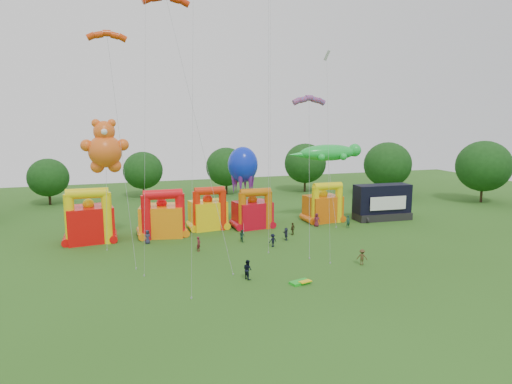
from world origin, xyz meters
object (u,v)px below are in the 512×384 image
object	(u,v)px
bouncy_castle_0	(89,221)
gecko_kite	(330,169)
octopus_kite	(243,177)
spectator_0	(148,237)
bouncy_castle_2	(208,213)
stage_trailer	(382,203)
spectator_4	(293,229)
teddy_bear_kite	(105,158)

from	to	relation	value
bouncy_castle_0	gecko_kite	distance (m)	34.61
bouncy_castle_0	octopus_kite	distance (m)	21.34
spectator_0	bouncy_castle_2	bearing A→B (deg)	7.17
stage_trailer	spectator_0	size ratio (longest dim) A/B	5.05
gecko_kite	octopus_kite	world-z (taller)	gecko_kite
gecko_kite	spectator_4	xyz separation A→B (m)	(-8.31, -5.79, -7.16)
gecko_kite	spectator_0	size ratio (longest dim) A/B	6.86
bouncy_castle_2	spectator_4	xyz separation A→B (m)	(10.11, -6.81, -1.52)
spectator_4	bouncy_castle_0	bearing A→B (deg)	-49.10
spectator_0	teddy_bear_kite	bearing A→B (deg)	137.47
stage_trailer	gecko_kite	distance (m)	10.10
stage_trailer	gecko_kite	size ratio (longest dim) A/B	0.74
teddy_bear_kite	stage_trailer	bearing A→B (deg)	1.70
octopus_kite	spectator_0	size ratio (longest dim) A/B	6.63
octopus_kite	spectator_4	size ratio (longest dim) A/B	6.92
bouncy_castle_2	gecko_kite	size ratio (longest dim) A/B	0.51
bouncy_castle_0	teddy_bear_kite	xyz separation A→B (m)	(2.34, -1.56, 8.07)
spectator_0	spectator_4	size ratio (longest dim) A/B	1.04
stage_trailer	teddy_bear_kite	size ratio (longest dim) A/B	0.57
stage_trailer	spectator_0	world-z (taller)	stage_trailer
gecko_kite	octopus_kite	distance (m)	13.43
bouncy_castle_0	spectator_0	xyz separation A→B (m)	(6.87, -3.16, -1.81)
bouncy_castle_2	teddy_bear_kite	xyz separation A→B (m)	(-13.42, -3.58, 8.40)
stage_trailer	teddy_bear_kite	world-z (taller)	teddy_bear_kite
bouncy_castle_2	gecko_kite	world-z (taller)	gecko_kite
bouncy_castle_2	spectator_4	bearing A→B (deg)	-33.94
gecko_kite	octopus_kite	xyz separation A→B (m)	(-13.40, 0.58, -0.77)
bouncy_castle_2	teddy_bear_kite	world-z (taller)	teddy_bear_kite
gecko_kite	spectator_4	world-z (taller)	gecko_kite
bouncy_castle_2	gecko_kite	bearing A→B (deg)	-3.16
bouncy_castle_2	spectator_0	distance (m)	10.40
octopus_kite	spectator_4	bearing A→B (deg)	-51.42
bouncy_castle_2	spectator_4	distance (m)	12.29
bouncy_castle_0	gecko_kite	size ratio (longest dim) A/B	0.59
bouncy_castle_0	gecko_kite	xyz separation A→B (m)	(34.18, 1.01, 5.31)
bouncy_castle_0	spectator_4	size ratio (longest dim) A/B	4.23
spectator_0	bouncy_castle_0	bearing A→B (deg)	132.22
gecko_kite	spectator_0	distance (m)	28.54
bouncy_castle_0	stage_trailer	xyz separation A→B (m)	(42.64, -0.36, -0.04)
octopus_kite	spectator_0	distance (m)	16.02
stage_trailer	spectator_0	bearing A→B (deg)	-175.53
spectator_4	stage_trailer	bearing A→B (deg)	156.13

